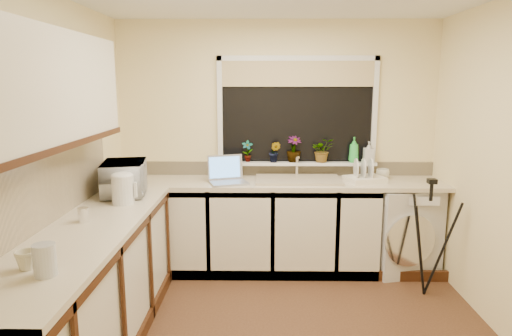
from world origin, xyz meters
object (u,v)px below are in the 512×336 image
object	(u,v)px
soap_bottle_clear	(369,152)
cup_back	(383,174)
plant_b	(275,152)
dish_rack	(365,179)
washing_machine	(400,228)
tripod	(428,238)
laptop	(227,175)
soap_bottle_green	(354,150)
cup_left	(26,260)
glass_jug	(45,260)
microwave	(124,178)
steel_jar	(83,215)
plant_d	(322,150)
kettle	(123,190)
plant_a	(247,151)
plant_c	(294,149)

from	to	relation	value
soap_bottle_clear	cup_back	bearing A→B (deg)	-40.60
plant_b	dish_rack	bearing A→B (deg)	-14.80
washing_machine	tripod	distance (m)	0.57
laptop	soap_bottle_green	size ratio (longest dim) A/B	1.63
soap_bottle_green	cup_left	size ratio (longest dim) A/B	2.41
plant_b	washing_machine	bearing A→B (deg)	-8.26
glass_jug	cup_back	xyz separation A→B (m)	(2.26, 2.31, -0.03)
microwave	cup_back	xyz separation A→B (m)	(2.36, 0.65, -0.09)
steel_jar	cup_back	size ratio (longest dim) A/B	0.78
laptop	plant_b	size ratio (longest dim) A/B	1.96
dish_rack	plant_d	bearing A→B (deg)	128.59
tripod	cup_back	world-z (taller)	tripod
microwave	cup_back	bearing A→B (deg)	-85.25
washing_machine	microwave	world-z (taller)	microwave
kettle	cup_left	world-z (taller)	kettle
plant_a	cup_back	xyz separation A→B (m)	(1.34, -0.12, -0.21)
plant_c	cup_back	distance (m)	0.91
microwave	plant_b	distance (m)	1.50
kettle	dish_rack	world-z (taller)	kettle
tripod	cup_left	xyz separation A→B (m)	(-2.64, -1.58, 0.43)
laptop	kettle	size ratio (longest dim) A/B	1.84
glass_jug	cup_back	distance (m)	3.23
laptop	washing_machine	bearing A→B (deg)	-15.57
washing_machine	plant_b	xyz separation A→B (m)	(-1.25, 0.18, 0.73)
laptop	soap_bottle_green	world-z (taller)	soap_bottle_green
laptop	steel_jar	distance (m)	1.54
steel_jar	plant_c	world-z (taller)	plant_c
microwave	plant_d	xyz separation A→B (m)	(1.78, 0.76, 0.13)
microwave	plant_d	world-z (taller)	plant_d
tripod	plant_b	world-z (taller)	plant_b
washing_machine	plant_d	distance (m)	1.09
cup_back	glass_jug	bearing A→B (deg)	-134.35
laptop	tripod	size ratio (longest dim) A/B	0.40
steel_jar	plant_d	size ratio (longest dim) A/B	0.41
plant_b	plant_c	xyz separation A→B (m)	(0.19, 0.03, 0.03)
kettle	tripod	world-z (taller)	kettle
tripod	soap_bottle_clear	size ratio (longest dim) A/B	4.96
tripod	glass_jug	size ratio (longest dim) A/B	6.44
plant_d	laptop	bearing A→B (deg)	-163.29
kettle	soap_bottle_clear	world-z (taller)	soap_bottle_clear
microwave	kettle	bearing A→B (deg)	-176.32
laptop	plant_b	distance (m)	0.56
plant_b	microwave	bearing A→B (deg)	-150.36
plant_d	glass_jug	bearing A→B (deg)	-124.66
plant_a	cup_left	world-z (taller)	plant_a
dish_rack	plant_a	distance (m)	1.19
steel_jar	glass_jug	bearing A→B (deg)	-80.09
soap_bottle_green	soap_bottle_clear	distance (m)	0.15
steel_jar	plant_a	distance (m)	1.90
plant_a	soap_bottle_clear	size ratio (longest dim) A/B	1.03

